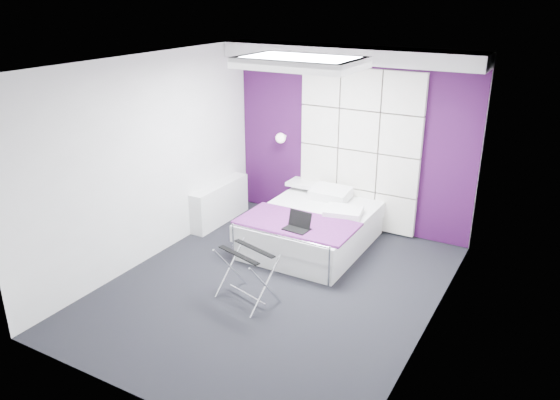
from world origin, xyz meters
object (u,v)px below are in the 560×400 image
Objects in this scene: radiator at (220,203)px; nightstand at (305,183)px; luggage_rack at (247,276)px; laptop at (298,225)px; wall_lamp at (282,137)px; bed at (312,227)px.

nightstand is (1.06, 0.72, 0.28)m from radiator.
luggage_rack is 1.05m from laptop.
laptop is (0.62, -1.40, -0.01)m from nightstand.
wall_lamp is 1.35m from radiator.
wall_lamp is at bearing 126.72° from luggage_rack.
luggage_rack is (0.51, -2.41, -0.27)m from nightstand.
luggage_rack is at bearing -77.95° from nightstand.
luggage_rack is at bearing -69.22° from wall_lamp.
wall_lamp reaches higher than luggage_rack.
luggage_rack is (1.57, -1.69, 0.01)m from radiator.
laptop reaches higher than radiator.
laptop is at bearing -66.01° from nightstand.
luggage_rack is (0.93, -2.45, -0.91)m from wall_lamp.
wall_lamp is 2.78m from luggage_rack.
wall_lamp reaches higher than laptop.
wall_lamp is 1.89m from laptop.
wall_lamp is 0.48× the size of laptop.
bed reaches higher than nightstand.
radiator is at bearing -145.70° from nightstand.
wall_lamp is at bearing 174.50° from nightstand.
bed is 1.00m from nightstand.
laptop is (1.68, -0.68, 0.26)m from radiator.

